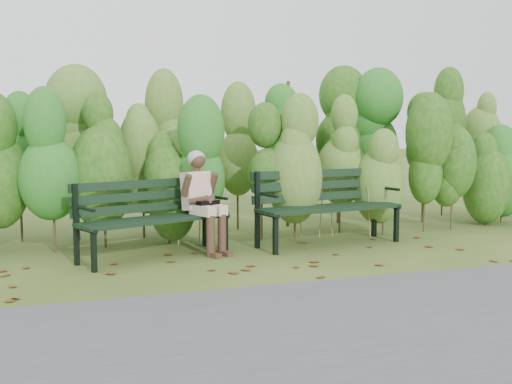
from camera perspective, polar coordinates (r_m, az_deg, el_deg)
name	(u,v)px	position (r m, az deg, el deg)	size (l,w,h in m)	color
ground	(266,263)	(6.57, 1.00, -6.81)	(80.00, 80.00, 0.00)	#334C1A
footpath	(367,324)	(4.63, 10.54, -12.23)	(60.00, 2.50, 0.01)	#474749
hedge_band	(220,145)	(8.19, -3.44, 4.53)	(11.04, 1.67, 2.42)	#47381E
leaf_litter	(307,267)	(6.41, 4.84, -7.13)	(5.80, 2.04, 0.01)	brown
bench_left	(151,212)	(6.94, -10.01, -1.87)	(1.85, 1.17, 0.88)	black
bench_right	(325,200)	(7.69, 6.56, -0.79)	(1.97, 0.90, 0.95)	black
seated_woman	(202,194)	(7.09, -5.14, -0.23)	(0.54, 0.73, 1.21)	beige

